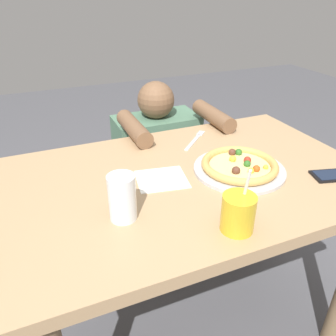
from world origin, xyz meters
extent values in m
plane|color=#4C4C51|center=(0.00, 0.00, 0.00)|extent=(8.00, 8.00, 0.00)
cube|color=tan|center=(0.00, 0.00, 0.73)|extent=(1.20, 0.77, 0.04)
cylinder|color=#826748|center=(-0.52, 0.31, 0.35)|extent=(0.07, 0.07, 0.71)
cylinder|color=#826748|center=(0.52, 0.31, 0.35)|extent=(0.07, 0.07, 0.71)
cylinder|color=#B7B7BC|center=(0.16, -0.04, 0.76)|extent=(0.31, 0.31, 0.01)
cylinder|color=#E5CC7F|center=(0.16, -0.04, 0.77)|extent=(0.21, 0.21, 0.01)
torus|color=tan|center=(0.16, -0.04, 0.78)|extent=(0.26, 0.26, 0.03)
sphere|color=brown|center=(0.12, -0.08, 0.78)|extent=(0.03, 0.03, 0.03)
sphere|color=#2D6623|center=(0.21, 0.03, 0.78)|extent=(0.03, 0.03, 0.03)
sphere|color=gold|center=(0.17, -0.09, 0.78)|extent=(0.02, 0.02, 0.02)
sphere|color=#2D6623|center=(0.18, -0.05, 0.78)|extent=(0.02, 0.02, 0.02)
sphere|color=maroon|center=(0.20, -0.03, 0.78)|extent=(0.03, 0.03, 0.03)
sphere|color=gold|center=(0.16, 0.00, 0.78)|extent=(0.02, 0.02, 0.02)
sphere|color=brown|center=(0.18, 0.04, 0.78)|extent=(0.03, 0.03, 0.03)
sphere|color=gold|center=(0.23, -0.09, 0.78)|extent=(0.02, 0.02, 0.02)
sphere|color=#BF4C19|center=(0.19, -0.09, 0.78)|extent=(0.02, 0.02, 0.02)
cylinder|color=gold|center=(-0.02, -0.30, 0.80)|extent=(0.09, 0.09, 0.10)
cylinder|color=white|center=(0.00, -0.30, 0.88)|extent=(0.02, 0.03, 0.09)
cylinder|color=silver|center=(-0.27, -0.14, 0.82)|extent=(0.07, 0.07, 0.13)
cube|color=white|center=(-0.26, -0.13, 0.85)|extent=(0.03, 0.03, 0.02)
cube|color=white|center=(-0.29, -0.14, 0.86)|extent=(0.03, 0.03, 0.02)
cube|color=white|center=(-0.10, 0.01, 0.75)|extent=(0.18, 0.17, 0.00)
cube|color=silver|center=(0.12, 0.23, 0.75)|extent=(0.12, 0.12, 0.00)
cube|color=silver|center=(0.19, 0.30, 0.75)|extent=(0.05, 0.05, 0.00)
cube|color=black|center=(0.44, -0.19, 0.75)|extent=(0.16, 0.11, 0.01)
cube|color=#192338|center=(0.44, -0.19, 0.76)|extent=(0.14, 0.09, 0.00)
cylinder|color=#333847|center=(0.11, 0.62, 0.23)|extent=(0.33, 0.33, 0.45)
cube|color=#4C7259|center=(0.11, 0.62, 0.59)|extent=(0.42, 0.22, 0.28)
sphere|color=brown|center=(0.11, 0.62, 0.81)|extent=(0.18, 0.18, 0.18)
cylinder|color=brown|center=(-0.07, 0.39, 0.79)|extent=(0.07, 0.28, 0.07)
cylinder|color=brown|center=(0.30, 0.39, 0.79)|extent=(0.07, 0.28, 0.07)
camera|label=1|loc=(-0.45, -0.87, 1.32)|focal=36.43mm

